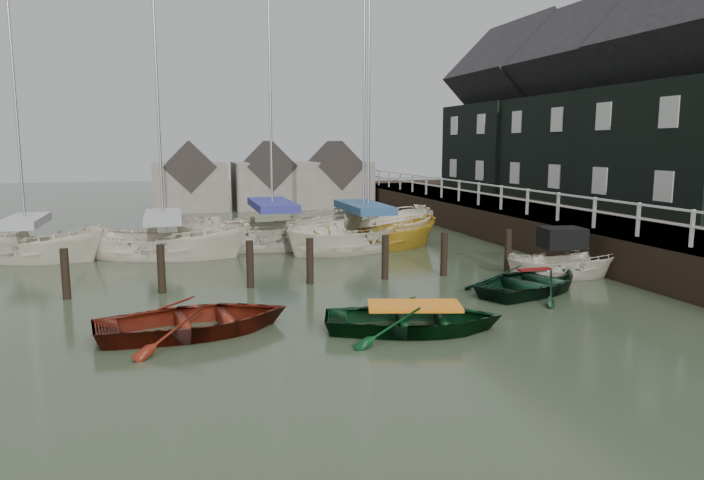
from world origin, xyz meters
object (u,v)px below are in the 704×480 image
object	(u,v)px
sailboat_d	(364,247)
sailboat_e	(28,258)
rowboat_red	(196,333)
motorboat	(564,273)
rowboat_green	(414,331)
sailboat_b	(273,246)
sailboat_a	(165,255)
rowboat_dkgreen	(533,291)
sailboat_c	(368,248)

from	to	relation	value
sailboat_d	sailboat_e	world-z (taller)	sailboat_d
rowboat_red	motorboat	xyz separation A→B (m)	(11.53, 2.95, 0.11)
rowboat_green	sailboat_b	xyz separation A→B (m)	(-1.26, 12.46, 0.06)
rowboat_red	rowboat_green	xyz separation A→B (m)	(4.77, -1.19, 0.00)
rowboat_red	sailboat_e	world-z (taller)	sailboat_e
rowboat_green	motorboat	size ratio (longest dim) A/B	1.00
sailboat_a	sailboat_e	distance (m)	4.88
rowboat_red	rowboat_dkgreen	bearing A→B (deg)	-89.36
sailboat_b	sailboat_e	size ratio (longest dim) A/B	1.26
sailboat_a	sailboat_d	distance (m)	7.77
rowboat_red	sailboat_d	size ratio (longest dim) A/B	0.32
motorboat	sailboat_b	size ratio (longest dim) A/B	0.31
rowboat_green	sailboat_b	world-z (taller)	sailboat_b
rowboat_dkgreen	motorboat	xyz separation A→B (m)	(2.03, 1.49, 0.11)
sailboat_a	sailboat_d	bearing A→B (deg)	-72.55
rowboat_green	rowboat_dkgreen	xyz separation A→B (m)	(4.73, 2.64, 0.00)
rowboat_green	sailboat_d	distance (m)	11.45
rowboat_dkgreen	sailboat_c	xyz separation A→B (m)	(-2.34, 8.41, 0.02)
rowboat_green	rowboat_dkgreen	distance (m)	5.42
rowboat_dkgreen	sailboat_a	size ratio (longest dim) A/B	0.34
sailboat_b	sailboat_d	distance (m)	3.72
sailboat_c	sailboat_d	distance (m)	0.23
rowboat_green	sailboat_e	distance (m)	15.97
sailboat_d	rowboat_green	bearing A→B (deg)	146.45
rowboat_red	motorboat	bearing A→B (deg)	-83.73
rowboat_red	sailboat_e	bearing A→B (deg)	18.83
sailboat_c	sailboat_a	bearing A→B (deg)	84.48
rowboat_red	sailboat_c	world-z (taller)	sailboat_c
rowboat_green	sailboat_e	bearing A→B (deg)	55.77
sailboat_d	rowboat_red	bearing A→B (deg)	122.82
sailboat_b	rowboat_dkgreen	bearing A→B (deg)	-140.37
rowboat_red	rowboat_green	world-z (taller)	rowboat_red
motorboat	sailboat_d	world-z (taller)	sailboat_d
motorboat	sailboat_a	distance (m)	14.28
sailboat_b	sailboat_c	xyz separation A→B (m)	(3.65, -1.41, -0.04)
rowboat_green	sailboat_a	size ratio (longest dim) A/B	0.33
rowboat_green	sailboat_c	xyz separation A→B (m)	(2.39, 11.05, 0.02)
sailboat_b	sailboat_c	world-z (taller)	sailboat_b
sailboat_e	rowboat_dkgreen	bearing A→B (deg)	-98.11
rowboat_red	sailboat_c	size ratio (longest dim) A/B	0.39
rowboat_dkgreen	sailboat_c	size ratio (longest dim) A/B	0.37
sailboat_b	sailboat_c	size ratio (longest dim) A/B	1.16
rowboat_dkgreen	sailboat_e	bearing A→B (deg)	32.54
rowboat_red	motorboat	distance (m)	11.90
rowboat_red	sailboat_e	size ratio (longest dim) A/B	0.42
sailboat_e	sailboat_a	bearing A→B (deg)	-74.51
rowboat_dkgreen	motorboat	world-z (taller)	motorboat
motorboat	sailboat_c	bearing A→B (deg)	40.39
motorboat	sailboat_c	distance (m)	8.19
rowboat_red	sailboat_d	xyz separation A→B (m)	(7.02, 10.04, 0.06)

